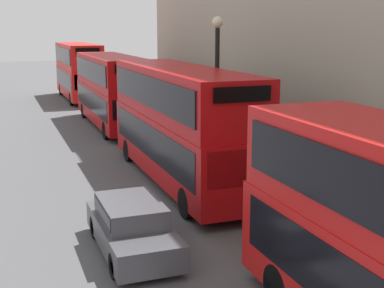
{
  "coord_description": "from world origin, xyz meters",
  "views": [
    {
      "loc": [
        -4.97,
        1.41,
        5.99
      ],
      "look_at": [
        0.48,
        16.21,
        2.51
      ],
      "focal_mm": 50.0,
      "sensor_mm": 36.0,
      "label": 1
    }
  ],
  "objects_px": {
    "bus_third_in_queue": "(112,88)",
    "bus_trailing": "(79,69)",
    "car_hatchback": "(132,225)",
    "bus_second_in_queue": "(180,120)"
  },
  "relations": [
    {
      "from": "bus_third_in_queue",
      "to": "car_hatchback",
      "type": "height_order",
      "value": "bus_third_in_queue"
    },
    {
      "from": "bus_second_in_queue",
      "to": "car_hatchback",
      "type": "bearing_deg",
      "value": -120.19
    },
    {
      "from": "car_hatchback",
      "to": "bus_third_in_queue",
      "type": "bearing_deg",
      "value": 79.66
    },
    {
      "from": "bus_second_in_queue",
      "to": "car_hatchback",
      "type": "relative_size",
      "value": 2.6
    },
    {
      "from": "bus_second_in_queue",
      "to": "car_hatchback",
      "type": "xyz_separation_m",
      "value": [
        -3.4,
        -5.84,
        -1.72
      ]
    },
    {
      "from": "bus_third_in_queue",
      "to": "bus_trailing",
      "type": "xyz_separation_m",
      "value": [
        0.0,
        13.15,
        0.16
      ]
    },
    {
      "from": "bus_second_in_queue",
      "to": "bus_third_in_queue",
      "type": "bearing_deg",
      "value": 90.0
    },
    {
      "from": "car_hatchback",
      "to": "bus_trailing",
      "type": "bearing_deg",
      "value": 83.89
    },
    {
      "from": "bus_second_in_queue",
      "to": "bus_trailing",
      "type": "height_order",
      "value": "bus_trailing"
    },
    {
      "from": "bus_second_in_queue",
      "to": "bus_third_in_queue",
      "type": "relative_size",
      "value": 1.03
    }
  ]
}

